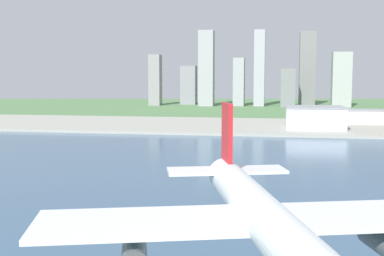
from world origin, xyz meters
TOP-DOWN VIEW (x-y plane):
  - ground_plane at (0.00, 300.00)m, footprint 2400.00×2400.00m
  - water_bay at (0.00, 240.00)m, footprint 840.00×360.00m
  - industrial_pier at (0.00, 490.00)m, footprint 840.00×140.00m
  - airplane_landing at (10.63, 81.11)m, footprint 40.76×44.50m
  - warehouse_main at (43.75, 467.02)m, footprint 48.94×42.22m
  - warehouse_annex at (92.53, 519.71)m, footprint 42.58×22.95m
  - distant_skyline at (-17.97, 816.78)m, footprint 308.05×69.71m

SIDE VIEW (x-z plane):
  - ground_plane at x=0.00m, z-range 0.00..0.00m
  - water_bay at x=0.00m, z-range 0.00..0.15m
  - industrial_pier at x=0.00m, z-range 0.00..2.50m
  - warehouse_annex at x=92.53m, z-range 2.52..15.55m
  - warehouse_main at x=43.75m, z-range 2.52..21.21m
  - airplane_landing at x=10.63m, z-range 28.29..41.13m
  - distant_skyline at x=-17.97m, z-range -10.79..105.74m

